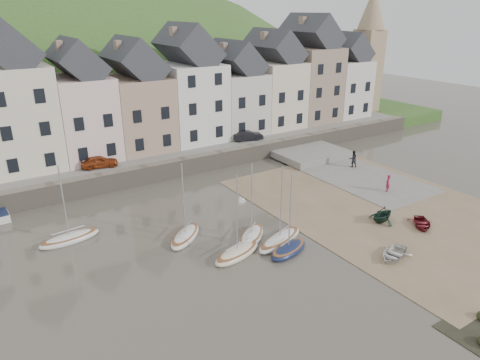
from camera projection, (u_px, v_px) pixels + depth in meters
ground at (283, 241)px, 33.09m from camera, size 160.00×160.00×0.00m
quay_land at (133, 136)px, 57.82m from camera, size 90.00×30.00×1.50m
quay_street at (169, 152)px, 48.54m from camera, size 70.00×7.00×0.10m
seawall at (183, 167)px, 46.05m from camera, size 70.00×1.20×1.80m
beach at (381, 207)px, 38.64m from camera, size 18.00×26.00×0.06m
slipway at (347, 172)px, 46.91m from camera, size 8.00×18.00×0.12m
hillside at (65, 201)px, 84.02m from camera, size 134.40×84.00×84.00m
townhouse_terrace at (167, 94)px, 50.06m from camera, size 61.05×8.00×13.93m
church_spire at (369, 47)px, 65.29m from camera, size 4.00×4.00×18.00m
sailboat_0 at (70, 238)px, 32.99m from camera, size 4.65×1.94×6.32m
sailboat_1 at (185, 236)px, 33.32m from camera, size 4.13×3.87×6.32m
sailboat_2 at (237, 253)px, 31.01m from camera, size 4.48×2.58×6.32m
sailboat_3 at (251, 236)px, 33.26m from camera, size 4.15×3.75×6.32m
sailboat_4 at (280, 240)px, 32.80m from camera, size 5.09×2.94×6.32m
sailboat_5 at (288, 249)px, 31.49m from camera, size 4.01×2.53×6.32m
rowboat_white at (394, 254)px, 30.71m from camera, size 3.33×2.76×0.60m
rowboat_green at (382, 214)px, 35.79m from camera, size 2.71×2.41×1.32m
rowboat_red at (422, 223)px, 35.09m from camera, size 3.26×3.30×0.56m
person_red at (388, 183)px, 41.48m from camera, size 0.73×0.70×1.68m
person_dark at (353, 159)px, 47.94m from camera, size 1.13×1.03×1.88m
car_left at (99, 162)px, 43.51m from camera, size 3.75×2.02×1.21m
car_right at (248, 135)px, 52.52m from camera, size 3.82×2.10×1.19m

